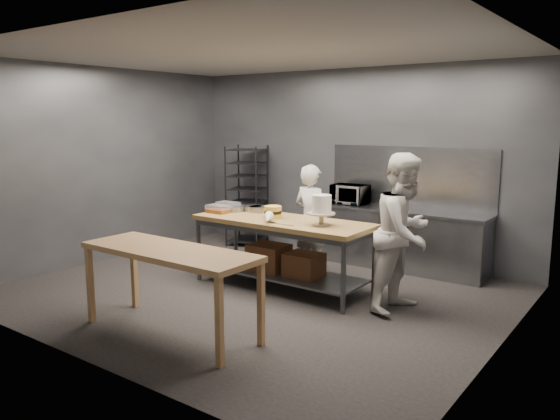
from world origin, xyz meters
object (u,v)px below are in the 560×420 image
at_px(work_table, 283,246).
at_px(near_counter, 170,257).
at_px(chef_right, 404,233).
at_px(layer_cake, 273,212).
at_px(speed_rack, 247,196).
at_px(frosted_cake_stand, 322,207).
at_px(microwave, 350,194).
at_px(chef_behind, 311,220).

distance_m(work_table, near_counter, 1.94).
bearing_deg(chef_right, layer_cake, 101.93).
height_order(speed_rack, frosted_cake_stand, speed_rack).
xyz_separation_m(work_table, microwave, (-0.01, 1.81, 0.48)).
bearing_deg(near_counter, chef_right, 51.64).
relative_size(near_counter, chef_right, 1.09).
height_order(near_counter, chef_behind, chef_behind).
relative_size(work_table, layer_cake, 10.54).
xyz_separation_m(chef_right, layer_cake, (-1.78, -0.14, 0.08)).
relative_size(chef_behind, frosted_cake_stand, 4.20).
bearing_deg(chef_right, microwave, 51.96).
bearing_deg(speed_rack, chef_behind, -26.48).
bearing_deg(near_counter, work_table, 88.99).
xyz_separation_m(near_counter, chef_behind, (-0.00, 2.66, -0.02)).
bearing_deg(work_table, chef_behind, 92.72).
bearing_deg(speed_rack, layer_cake, -42.71).
distance_m(near_counter, frosted_cake_stand, 2.02).
bearing_deg(near_counter, chef_behind, 90.02).
bearing_deg(chef_right, chef_behind, 77.99).
xyz_separation_m(near_counter, microwave, (0.02, 3.73, 0.24)).
distance_m(near_counter, chef_behind, 2.66).
distance_m(near_counter, layer_cake, 1.95).
relative_size(near_counter, chef_behind, 1.26).
xyz_separation_m(work_table, layer_cake, (-0.17, 0.01, 0.43)).
distance_m(speed_rack, microwave, 2.02).
relative_size(microwave, frosted_cake_stand, 1.43).
relative_size(work_table, microwave, 4.43).
height_order(near_counter, chef_right, chef_right).
bearing_deg(layer_cake, work_table, -4.13).
xyz_separation_m(chef_behind, microwave, (0.02, 1.07, 0.26)).
bearing_deg(work_table, speed_rack, 139.55).
bearing_deg(speed_rack, frosted_cake_stand, -33.87).
relative_size(chef_right, layer_cake, 8.05).
height_order(work_table, layer_cake, layer_cake).
bearing_deg(chef_behind, frosted_cake_stand, 137.63).
bearing_deg(microwave, frosted_cake_stand, -71.19).
distance_m(microwave, layer_cake, 1.80).
xyz_separation_m(near_counter, chef_right, (1.65, 2.08, 0.10)).
height_order(work_table, near_counter, work_table).
bearing_deg(frosted_cake_stand, chef_right, 11.48).
distance_m(chef_behind, chef_right, 1.75).
bearing_deg(layer_cake, chef_right, 4.58).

